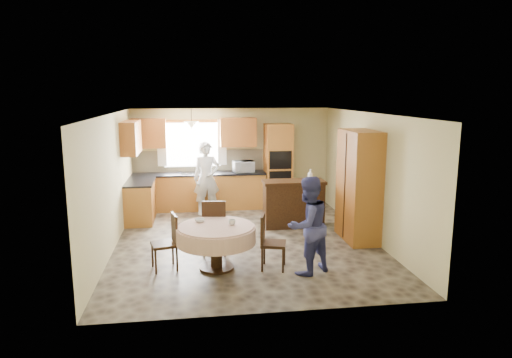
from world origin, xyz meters
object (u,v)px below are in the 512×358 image
at_px(dining_table, 216,235).
at_px(chair_left, 169,239).
at_px(sideboard, 293,205).
at_px(person_sink, 207,178).
at_px(chair_right, 269,239).
at_px(chair_back, 215,224).
at_px(person_dining, 308,226).
at_px(oven_tower, 278,166).
at_px(cupboard, 359,186).

xyz_separation_m(dining_table, chair_left, (-0.78, 0.12, -0.07)).
bearing_deg(sideboard, person_sink, 145.45).
height_order(sideboard, chair_left, sideboard).
relative_size(dining_table, chair_right, 1.42).
distance_m(sideboard, chair_back, 2.37).
height_order(chair_left, person_sink, person_sink).
height_order(person_sink, person_dining, person_sink).
xyz_separation_m(oven_tower, chair_back, (-1.79, -3.35, -0.50)).
xyz_separation_m(cupboard, chair_left, (-3.65, -1.06, -0.58)).
xyz_separation_m(chair_left, person_sink, (0.75, 3.41, 0.36)).
relative_size(chair_back, person_dining, 0.64).
bearing_deg(chair_right, chair_back, 62.77).
xyz_separation_m(sideboard, person_dining, (-0.35, -2.61, 0.32)).
height_order(chair_back, person_sink, person_sink).
distance_m(chair_back, chair_right, 1.16).
xyz_separation_m(sideboard, cupboard, (1.07, -1.06, 0.61)).
bearing_deg(cupboard, person_dining, -132.51).
distance_m(oven_tower, person_sink, 1.91).
bearing_deg(sideboard, cupboard, -44.32).
relative_size(chair_back, person_sink, 0.58).
distance_m(sideboard, dining_table, 2.87).
xyz_separation_m(dining_table, chair_back, (0.01, 0.69, -0.01)).
height_order(oven_tower, chair_left, oven_tower).
distance_m(oven_tower, chair_right, 4.27).
distance_m(dining_table, chair_left, 0.79).
distance_m(dining_table, person_dining, 1.51).
xyz_separation_m(dining_table, chair_right, (0.87, -0.10, -0.07)).
bearing_deg(chair_back, chair_left, 43.64).
distance_m(oven_tower, chair_back, 3.83).
height_order(cupboard, person_sink, cupboard).
xyz_separation_m(sideboard, dining_table, (-1.80, -2.24, 0.10)).
bearing_deg(person_dining, cupboard, -161.39).
relative_size(oven_tower, chair_back, 2.08).
bearing_deg(sideboard, chair_right, -111.27).
bearing_deg(chair_back, person_dining, 151.37).
distance_m(chair_right, person_sink, 3.75).
relative_size(sideboard, chair_left, 1.45).
bearing_deg(person_dining, sideboard, -126.60).
bearing_deg(chair_back, sideboard, -131.39).
xyz_separation_m(oven_tower, chair_left, (-2.58, -3.92, -0.55)).
bearing_deg(chair_right, oven_tower, 2.45).
bearing_deg(person_dining, dining_table, -43.39).
bearing_deg(chair_right, person_dining, -100.49).
bearing_deg(oven_tower, dining_table, -114.01).
height_order(cupboard, chair_right, cupboard).
relative_size(cupboard, chair_left, 2.35).
bearing_deg(cupboard, sideboard, 135.12).
distance_m(sideboard, person_sink, 2.27).
distance_m(dining_table, chair_back, 0.69).
relative_size(dining_table, chair_back, 1.28).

